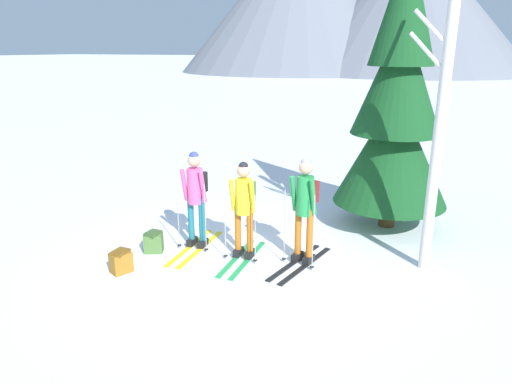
{
  "coord_description": "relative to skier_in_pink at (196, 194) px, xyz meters",
  "views": [
    {
      "loc": [
        3.36,
        -6.71,
        3.5
      ],
      "look_at": [
        0.18,
        0.47,
        1.05
      ],
      "focal_mm": 32.58,
      "sensor_mm": 36.0,
      "label": 1
    }
  ],
  "objects": [
    {
      "name": "backpack_on_snow_beside",
      "position": [
        -0.59,
        -0.53,
        -0.82
      ],
      "size": [
        0.39,
        0.36,
        0.38
      ],
      "color": "#4C7238",
      "rests_on": "ground"
    },
    {
      "name": "skier_in_yellow",
      "position": [
        0.98,
        -0.06,
        -0.05
      ],
      "size": [
        0.61,
        1.59,
        1.71
      ],
      "color": "green",
      "rests_on": "ground"
    },
    {
      "name": "skier_in_green",
      "position": [
        1.98,
        0.16,
        0.03
      ],
      "size": [
        0.63,
        1.7,
        1.83
      ],
      "color": "black",
      "rests_on": "ground"
    },
    {
      "name": "ground_plane",
      "position": [
        0.81,
        -0.04,
        -1.01
      ],
      "size": [
        400.0,
        400.0,
        0.0
      ],
      "primitive_type": "plane",
      "color": "white"
    },
    {
      "name": "skier_in_pink",
      "position": [
        0.0,
        0.0,
        0.0
      ],
      "size": [
        0.61,
        1.72,
        1.78
      ],
      "color": "yellow",
      "rests_on": "ground"
    },
    {
      "name": "birch_tree_tall",
      "position": [
        3.87,
        0.79,
        1.6
      ],
      "size": [
        0.66,
        0.69,
        5.07
      ],
      "color": "silver",
      "rests_on": "ground"
    },
    {
      "name": "backpack_on_snow_front",
      "position": [
        -0.6,
        -1.4,
        -0.82
      ],
      "size": [
        0.35,
        0.39,
        0.38
      ],
      "color": "#99661E",
      "rests_on": "ground"
    },
    {
      "name": "pine_tree_near",
      "position": [
        3.01,
        2.47,
        1.45
      ],
      "size": [
        2.22,
        2.22,
        5.37
      ],
      "color": "#51381E",
      "rests_on": "ground"
    }
  ]
}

